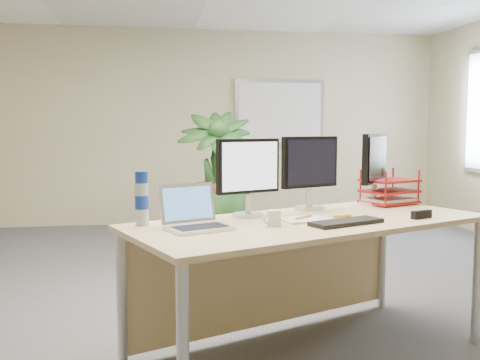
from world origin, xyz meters
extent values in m
plane|color=#4D4E53|center=(0.00, 0.00, 0.00)|extent=(8.00, 8.00, 0.00)
cube|color=#BEB186|center=(0.00, 4.00, 1.35)|extent=(7.00, 0.04, 2.70)
cube|color=#A7A7AC|center=(1.20, 3.97, 1.55)|extent=(1.30, 0.03, 0.95)
cube|color=silver|center=(1.20, 3.95, 1.55)|extent=(1.20, 0.01, 0.85)
cube|color=#D9C180|center=(0.29, -0.60, 0.79)|extent=(2.28, 1.61, 0.03)
cube|color=#D9C180|center=(0.14, -0.21, 0.39)|extent=(1.86, 0.77, 0.66)
cylinder|color=silver|center=(-0.49, -1.33, 0.39)|extent=(0.06, 0.06, 0.78)
cylinder|color=silver|center=(1.36, -0.59, 0.39)|extent=(0.06, 0.06, 0.78)
cylinder|color=silver|center=(-0.78, -0.61, 0.39)|extent=(0.06, 0.06, 0.78)
cylinder|color=silver|center=(1.07, 0.14, 0.39)|extent=(0.06, 0.06, 0.78)
imported|color=#163C18|center=(0.01, 1.90, 0.75)|extent=(0.99, 0.99, 1.50)
cylinder|color=silver|center=(-0.04, -0.42, 0.82)|extent=(0.19, 0.19, 0.02)
cylinder|color=silver|center=(-0.04, -0.42, 0.88)|extent=(0.04, 0.04, 0.11)
cube|color=black|center=(-0.04, -0.42, 1.11)|extent=(0.40, 0.19, 0.32)
cube|color=#D2E3F9|center=(-0.03, -0.44, 1.11)|extent=(0.35, 0.15, 0.28)
cylinder|color=silver|center=(0.40, -0.21, 0.82)|extent=(0.19, 0.19, 0.02)
cylinder|color=silver|center=(0.40, -0.21, 0.88)|extent=(0.04, 0.04, 0.12)
cube|color=black|center=(0.40, -0.21, 1.12)|extent=(0.41, 0.20, 0.33)
cube|color=black|center=(0.41, -0.23, 1.12)|extent=(0.36, 0.15, 0.29)
cylinder|color=silver|center=(0.91, -0.05, 0.82)|extent=(0.20, 0.20, 0.02)
cylinder|color=silver|center=(0.91, -0.05, 0.89)|extent=(0.04, 0.04, 0.12)
cube|color=black|center=(0.91, -0.05, 1.12)|extent=(0.31, 0.36, 0.34)
cube|color=black|center=(0.93, -0.06, 1.12)|extent=(0.26, 0.31, 0.30)
cube|color=silver|center=(-0.37, -0.80, 0.82)|extent=(0.38, 0.33, 0.02)
cube|color=black|center=(-0.36, -0.81, 0.82)|extent=(0.31, 0.24, 0.00)
cube|color=silver|center=(-0.42, -0.67, 0.93)|extent=(0.32, 0.17, 0.21)
cube|color=#558ADA|center=(-0.42, -0.67, 0.93)|extent=(0.27, 0.14, 0.17)
cube|color=black|center=(0.44, -0.77, 0.82)|extent=(0.45, 0.30, 0.02)
cylinder|color=white|center=(0.04, -0.75, 0.85)|extent=(0.08, 0.08, 0.09)
torus|color=white|center=(0.00, -0.75, 0.85)|extent=(0.06, 0.03, 0.06)
cube|color=silver|center=(0.25, -0.61, 0.81)|extent=(0.30, 0.25, 0.01)
cylinder|color=orange|center=(0.25, -0.60, 0.82)|extent=(0.12, 0.10, 0.01)
cylinder|color=yellow|center=(0.50, -0.54, 0.81)|extent=(0.12, 0.04, 0.02)
cylinder|color=#A8B7C5|center=(-0.66, -0.61, 0.92)|extent=(0.07, 0.07, 0.23)
cylinder|color=#1637AA|center=(-0.66, -0.61, 1.07)|extent=(0.07, 0.07, 0.06)
cylinder|color=#1637AA|center=(-0.66, -0.61, 0.93)|extent=(0.08, 0.08, 0.07)
cube|color=maroon|center=(1.02, -0.06, 0.82)|extent=(0.43, 0.38, 0.02)
cube|color=maroon|center=(1.02, -0.06, 0.90)|extent=(0.43, 0.38, 0.02)
cube|color=maroon|center=(1.02, -0.06, 0.97)|extent=(0.43, 0.38, 0.02)
cube|color=silver|center=(1.02, -0.06, 0.84)|extent=(0.38, 0.34, 0.02)
cube|color=black|center=(0.94, -0.65, 0.83)|extent=(0.15, 0.09, 0.05)
camera|label=1|loc=(-0.60, -3.53, 1.33)|focal=40.00mm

